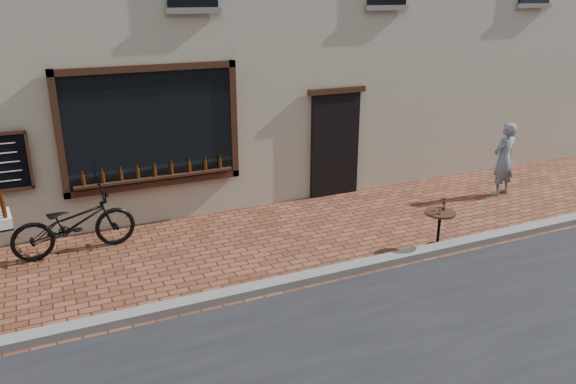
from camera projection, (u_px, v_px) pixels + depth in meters
name	position (u px, v px, depth m)	size (l,w,h in m)	color
ground	(332.00, 283.00, 8.51)	(90.00, 90.00, 0.00)	#562B1B
kerb	(326.00, 273.00, 8.66)	(90.00, 0.25, 0.12)	slate
cargo_bicycle	(71.00, 223.00, 9.32)	(2.35, 0.88, 1.12)	black
bistro_table	(439.00, 222.00, 9.51)	(0.52, 0.52, 0.89)	black
pedestrian	(504.00, 159.00, 11.95)	(0.58, 0.38, 1.58)	slate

